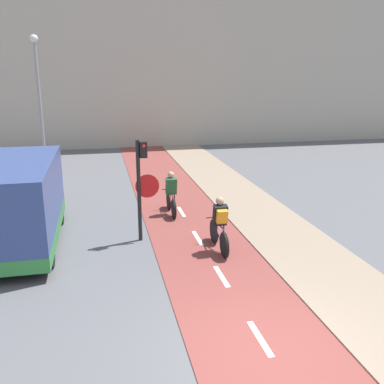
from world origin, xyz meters
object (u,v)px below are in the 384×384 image
(traffic_light_pole, at_px, (142,179))
(cyclist_near, at_px, (220,225))
(street_lamp_far, at_px, (39,90))
(cyclist_far, at_px, (171,195))
(van, at_px, (20,205))

(traffic_light_pole, distance_m, cyclist_near, 2.52)
(street_lamp_far, relative_size, cyclist_near, 3.70)
(traffic_light_pole, xyz_separation_m, street_lamp_far, (-3.70, 9.79, 2.10))
(traffic_light_pole, relative_size, cyclist_far, 1.72)
(street_lamp_far, height_order, van, street_lamp_far)
(traffic_light_pole, height_order, street_lamp_far, street_lamp_far)
(street_lamp_far, xyz_separation_m, cyclist_near, (5.62, -10.99, -3.19))
(cyclist_near, height_order, van, van)
(street_lamp_far, distance_m, cyclist_far, 9.62)
(street_lamp_far, relative_size, van, 1.26)
(traffic_light_pole, relative_size, cyclist_near, 1.70)
(street_lamp_far, height_order, cyclist_near, street_lamp_far)
(cyclist_near, distance_m, van, 5.47)
(traffic_light_pole, bearing_deg, cyclist_near, -32.05)
(cyclist_near, relative_size, van, 0.34)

